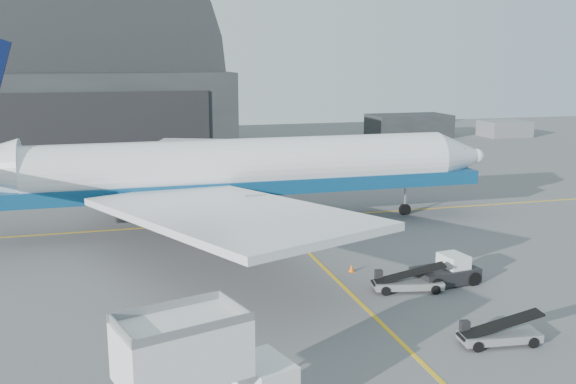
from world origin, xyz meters
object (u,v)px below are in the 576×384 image
object	(u,v)px
pushback_tug	(447,272)
belt_loader_b	(407,283)
catering_truck	(198,378)
belt_loader_a	(499,335)
airliner	(223,171)

from	to	relation	value
pushback_tug	belt_loader_b	distance (m)	3.09
catering_truck	pushback_tug	world-z (taller)	catering_truck
belt_loader_a	pushback_tug	bearing A→B (deg)	83.45
airliner	pushback_tug	xyz separation A→B (m)	(11.17, -17.29, -4.08)
catering_truck	belt_loader_a	xyz separation A→B (m)	(15.32, 3.99, -1.89)
belt_loader_a	belt_loader_b	xyz separation A→B (m)	(-1.09, 8.00, 0.03)
belt_loader_a	belt_loader_b	bearing A→B (deg)	103.81
airliner	catering_truck	distance (m)	30.61
pushback_tug	belt_loader_b	bearing A→B (deg)	-176.18
pushback_tug	airliner	bearing A→B (deg)	114.88
pushback_tug	catering_truck	bearing A→B (deg)	-151.79
airliner	belt_loader_a	xyz separation A→B (m)	(9.25, -25.92, -4.28)
belt_loader_a	belt_loader_b	size ratio (longest dim) A/B	0.95
catering_truck	airliner	bearing A→B (deg)	61.53
airliner	belt_loader_b	bearing A→B (deg)	-65.54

